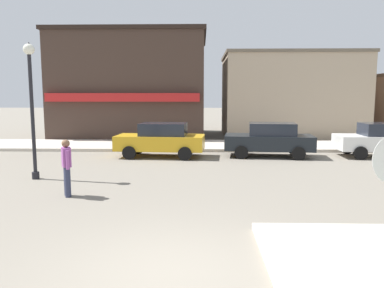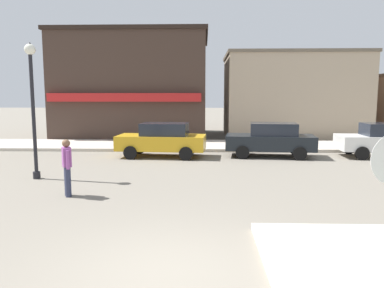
# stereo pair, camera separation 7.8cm
# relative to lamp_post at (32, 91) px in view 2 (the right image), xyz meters

# --- Properties ---
(ground_plane) EXTENTS (160.00, 160.00, 0.00)m
(ground_plane) POSITION_rel_lamp_post_xyz_m (5.18, -6.70, -2.96)
(ground_plane) COLOR gray
(kerb_far) EXTENTS (80.00, 4.00, 0.15)m
(kerb_far) POSITION_rel_lamp_post_xyz_m (5.18, 8.19, -2.88)
(kerb_far) COLOR beige
(kerb_far) RESTS_ON ground
(lamp_post) EXTENTS (0.36, 0.36, 4.54)m
(lamp_post) POSITION_rel_lamp_post_xyz_m (0.00, 0.00, 0.00)
(lamp_post) COLOR black
(lamp_post) RESTS_ON ground
(parked_car_nearest) EXTENTS (4.12, 2.11, 1.56)m
(parked_car_nearest) POSITION_rel_lamp_post_xyz_m (3.78, 4.69, -2.15)
(parked_car_nearest) COLOR gold
(parked_car_nearest) RESTS_ON ground
(parked_car_second) EXTENTS (4.16, 2.20, 1.56)m
(parked_car_second) POSITION_rel_lamp_post_xyz_m (8.77, 4.90, -2.15)
(parked_car_second) COLOR black
(parked_car_second) RESTS_ON ground
(parked_car_third) EXTENTS (4.06, 1.98, 1.56)m
(parked_car_third) POSITION_rel_lamp_post_xyz_m (13.93, 4.90, -2.15)
(parked_car_third) COLOR white
(parked_car_third) RESTS_ON ground
(pedestrian_crossing_near) EXTENTS (0.36, 0.53, 1.61)m
(pedestrian_crossing_near) POSITION_rel_lamp_post_xyz_m (1.88, -2.17, -2.09)
(pedestrian_crossing_near) COLOR #2D334C
(pedestrian_crossing_near) RESTS_ON ground
(building_corner_shop) EXTENTS (10.01, 8.24, 6.93)m
(building_corner_shop) POSITION_rel_lamp_post_xyz_m (0.91, 14.06, 0.51)
(building_corner_shop) COLOR #3D2D26
(building_corner_shop) RESTS_ON ground
(building_storefront_left_near) EXTENTS (9.10, 6.40, 5.60)m
(building_storefront_left_near) POSITION_rel_lamp_post_xyz_m (11.68, 13.88, -0.16)
(building_storefront_left_near) COLOR tan
(building_storefront_left_near) RESTS_ON ground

